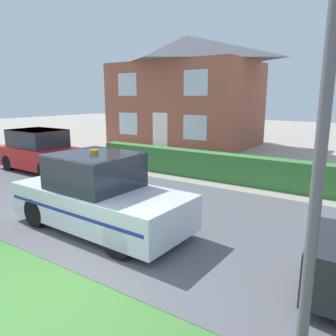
{
  "coord_description": "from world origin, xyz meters",
  "views": [
    {
      "loc": [
        4.24,
        -2.53,
        2.98
      ],
      "look_at": [
        -0.69,
        4.79,
        1.05
      ],
      "focal_mm": 35.0,
      "sensor_mm": 36.0,
      "label": 1
    }
  ],
  "objects_px": {
    "neighbour_car_near": "(41,151)",
    "street_lamp": "(328,80)",
    "house_left": "(186,90)",
    "police_car": "(99,196)"
  },
  "relations": [
    {
      "from": "neighbour_car_near",
      "to": "street_lamp",
      "type": "xyz_separation_m",
      "value": [
        11.2,
        -5.22,
        2.3
      ]
    },
    {
      "from": "house_left",
      "to": "street_lamp",
      "type": "xyz_separation_m",
      "value": [
        10.32,
        -15.15,
        -0.26
      ]
    },
    {
      "from": "police_car",
      "to": "house_left",
      "type": "height_order",
      "value": "house_left"
    },
    {
      "from": "police_car",
      "to": "neighbour_car_near",
      "type": "bearing_deg",
      "value": 156.56
    },
    {
      "from": "police_car",
      "to": "neighbour_car_near",
      "type": "height_order",
      "value": "police_car"
    },
    {
      "from": "neighbour_car_near",
      "to": "street_lamp",
      "type": "height_order",
      "value": "street_lamp"
    },
    {
      "from": "police_car",
      "to": "street_lamp",
      "type": "xyz_separation_m",
      "value": [
        4.84,
        -2.23,
        2.31
      ]
    },
    {
      "from": "police_car",
      "to": "street_lamp",
      "type": "relative_size",
      "value": 0.81
    },
    {
      "from": "police_car",
      "to": "street_lamp",
      "type": "bearing_deg",
      "value": -22.99
    },
    {
      "from": "house_left",
      "to": "street_lamp",
      "type": "bearing_deg",
      "value": -55.73
    }
  ]
}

